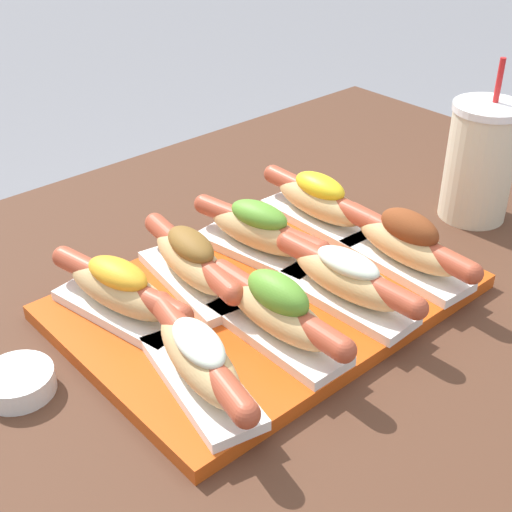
# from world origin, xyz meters

# --- Properties ---
(patio_table) EXTENTS (1.36, 0.93, 0.74)m
(patio_table) POSITION_xyz_m (0.00, 0.00, 0.37)
(patio_table) COLOR #4C2D1E
(patio_table) RESTS_ON ground_plane
(serving_tray) EXTENTS (0.46, 0.32, 0.02)m
(serving_tray) POSITION_xyz_m (-0.00, -0.00, 0.75)
(serving_tray) COLOR #CC4C14
(serving_tray) RESTS_ON patio_table
(hot_dog_0) EXTENTS (0.09, 0.21, 0.06)m
(hot_dog_0) POSITION_xyz_m (-0.16, -0.08, 0.79)
(hot_dog_0) COLOR white
(hot_dog_0) RESTS_ON serving_tray
(hot_dog_1) EXTENTS (0.06, 0.21, 0.08)m
(hot_dog_1) POSITION_xyz_m (-0.05, -0.07, 0.79)
(hot_dog_1) COLOR white
(hot_dog_1) RESTS_ON serving_tray
(hot_dog_2) EXTENTS (0.07, 0.21, 0.07)m
(hot_dog_2) POSITION_xyz_m (0.05, -0.08, 0.79)
(hot_dog_2) COLOR white
(hot_dog_2) RESTS_ON serving_tray
(hot_dog_3) EXTENTS (0.07, 0.21, 0.08)m
(hot_dog_3) POSITION_xyz_m (0.16, -0.08, 0.79)
(hot_dog_3) COLOR white
(hot_dog_3) RESTS_ON serving_tray
(hot_dog_4) EXTENTS (0.09, 0.21, 0.07)m
(hot_dog_4) POSITION_xyz_m (-0.15, 0.07, 0.79)
(hot_dog_4) COLOR white
(hot_dog_4) RESTS_ON serving_tray
(hot_dog_5) EXTENTS (0.08, 0.21, 0.07)m
(hot_dog_5) POSITION_xyz_m (-0.06, 0.07, 0.79)
(hot_dog_5) COLOR white
(hot_dog_5) RESTS_ON serving_tray
(hot_dog_6) EXTENTS (0.09, 0.21, 0.07)m
(hot_dog_6) POSITION_xyz_m (0.05, 0.07, 0.79)
(hot_dog_6) COLOR white
(hot_dog_6) RESTS_ON serving_tray
(hot_dog_7) EXTENTS (0.06, 0.21, 0.07)m
(hot_dog_7) POSITION_xyz_m (0.16, 0.07, 0.79)
(hot_dog_7) COLOR white
(hot_dog_7) RESTS_ON serving_tray
(sauce_bowl) EXTENTS (0.07, 0.07, 0.02)m
(sauce_bowl) POSITION_xyz_m (-0.29, 0.05, 0.75)
(sauce_bowl) COLOR white
(sauce_bowl) RESTS_ON patio_table
(drink_cup) EXTENTS (0.10, 0.10, 0.23)m
(drink_cup) POSITION_xyz_m (0.37, -0.04, 0.83)
(drink_cup) COLOR beige
(drink_cup) RESTS_ON patio_table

